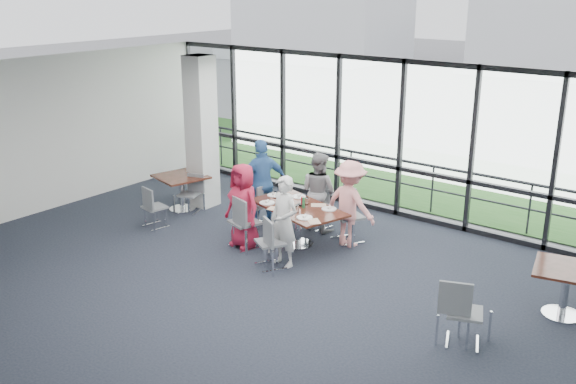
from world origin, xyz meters
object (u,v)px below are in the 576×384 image
Objects in this scene: chair_main_end at (257,205)px; chair_spare_la at (155,207)px; side_table_left at (181,180)px; side_table_right at (567,275)px; main_table at (298,213)px; diner_end at (262,183)px; chair_main_fl at (317,204)px; chair_spare_r at (465,313)px; diner_far_right at (350,204)px; chair_main_fr at (348,216)px; diner_near_left at (243,206)px; structural_column at (202,132)px; diner_far_left at (319,191)px; diner_near_right at (284,221)px; chair_spare_lb at (189,194)px; chair_main_nr at (271,242)px; chair_main_nl at (245,222)px.

chair_main_end is 1.01× the size of chair_spare_la.
side_table_right is (7.69, 0.21, -0.01)m from side_table_left.
diner_end reaches higher than main_table.
chair_spare_r is (4.02, -2.31, -0.01)m from chair_main_fl.
diner_far_right is 1.93× the size of chair_spare_la.
chair_main_fr is at bearing 176.35° from chair_main_fl.
diner_far_right is (1.50, 1.21, 0.02)m from diner_near_left.
structural_column is 2.00× the size of diner_far_right.
diner_far_right reaches higher than diner_far_left.
diner_near_left reaches higher than chair_main_fr.
chair_spare_r is at bearing 74.59° from chair_main_end.
diner_near_right is at bearing 150.03° from chair_spare_r.
diner_near_left is 1.96× the size of chair_spare_lb.
chair_spare_la is at bearing -163.41° from diner_near_left.
diner_near_right is 1.46m from diner_far_right.
structural_column is 3.73m from chair_main_nr.
diner_far_left is 1.71× the size of chair_main_nr.
diner_end is 2.18× the size of chair_spare_lb.
chair_main_nr is (0.22, -1.06, -0.16)m from main_table.
chair_main_nl is (-1.02, 0.15, -0.30)m from diner_near_right.
structural_column is 3.65m from diner_near_right.
chair_spare_la is at bearing 49.34° from chair_main_fl.
chair_main_end is 1.05× the size of chair_spare_lb.
chair_spare_lb is at bearing 147.18° from chair_spare_r.
chair_spare_lb reaches higher than main_table.
chair_spare_lb is (-3.47, -0.72, -0.10)m from chair_main_fr.
structural_column is at bearing 158.02° from diner_near_left.
diner_near_right is 0.91× the size of diner_end.
structural_column is at bearing 13.73° from diner_far_left.
main_table is 1.26× the size of diner_far_right.
chair_main_fr is 1.07× the size of chair_spare_r.
diner_near_left reaches higher than chair_main_nr.
chair_main_nr is 1.13× the size of chair_spare_lb.
diner_end reaches higher than chair_spare_lb.
diner_far_right reaches higher than chair_main_fl.
structural_column is 3.75m from chair_main_fr.
side_table_left is (-0.14, -0.52, -0.95)m from structural_column.
side_table_right is 4.90m from chair_main_fl.
chair_main_nl reaches higher than chair_spare_r.
side_table_right is 3.88m from diner_far_right.
diner_near_right is at bearing -165.86° from side_table_right.
chair_main_nr is at bearing -18.18° from side_table_left.
diner_far_left is 2.01m from chair_main_nr.
chair_main_fr is at bearing 38.17° from chair_spare_la.
chair_main_fr reaches higher than chair_spare_lb.
chair_spare_lb is at bearing -163.00° from main_table.
main_table is at bearing 116.06° from chair_main_fl.
main_table is (2.95, -0.55, -0.99)m from structural_column.
chair_spare_r is (6.72, -1.90, -1.14)m from structural_column.
chair_main_fl is 3.18m from chair_spare_la.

